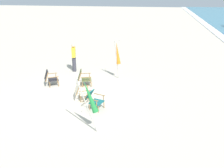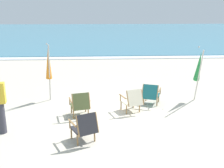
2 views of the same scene
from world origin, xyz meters
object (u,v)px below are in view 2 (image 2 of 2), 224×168
(beach_chair_far_center, at_px, (80,104))
(beach_chair_mid_center, at_px, (151,94))
(umbrella_furled_orange, at_px, (49,64))
(beach_chair_front_left, at_px, (132,100))
(umbrella_furled_green, at_px, (199,67))
(person_near_chairs, at_px, (0,104))
(beach_chair_back_right, at_px, (85,127))

(beach_chair_far_center, xyz_separation_m, beach_chair_mid_center, (2.40, 0.93, -0.01))
(umbrella_furled_orange, bearing_deg, beach_chair_mid_center, -10.47)
(beach_chair_front_left, height_order, beach_chair_far_center, beach_chair_far_center)
(umbrella_furled_green, bearing_deg, beach_chair_front_left, -160.22)
(beach_chair_front_left, distance_m, umbrella_furled_green, 2.74)
(beach_chair_front_left, height_order, umbrella_furled_orange, umbrella_furled_orange)
(beach_chair_front_left, height_order, person_near_chairs, person_near_chairs)
(beach_chair_far_center, distance_m, umbrella_furled_green, 4.36)
(beach_chair_mid_center, xyz_separation_m, person_near_chairs, (-4.46, -1.92, 0.42))
(beach_chair_far_center, bearing_deg, umbrella_furled_green, 15.70)
(beach_chair_back_right, bearing_deg, beach_chair_front_left, 53.04)
(beach_chair_mid_center, distance_m, umbrella_furled_green, 1.94)
(beach_chair_far_center, height_order, umbrella_furled_green, umbrella_furled_green)
(beach_chair_far_center, bearing_deg, beach_chair_mid_center, 21.10)
(beach_chair_front_left, xyz_separation_m, umbrella_furled_orange, (-2.86, 1.31, 0.96))
(beach_chair_back_right, bearing_deg, person_near_chairs, 164.04)
(beach_chair_far_center, bearing_deg, umbrella_furled_orange, 126.92)
(umbrella_furled_green, height_order, person_near_chairs, umbrella_furled_green)
(umbrella_furled_orange, distance_m, person_near_chairs, 2.78)
(beach_chair_back_right, height_order, umbrella_furled_orange, umbrella_furled_orange)
(beach_chair_far_center, height_order, beach_chair_back_right, same)
(umbrella_furled_green, xyz_separation_m, person_near_chairs, (-6.17, -2.15, -0.47))
(umbrella_furled_orange, bearing_deg, person_near_chairs, -108.52)
(beach_chair_far_center, xyz_separation_m, person_near_chairs, (-2.06, -1.00, 0.41))
(beach_chair_front_left, bearing_deg, umbrella_furled_orange, 155.34)
(beach_chair_far_center, relative_size, beach_chair_back_right, 0.96)
(umbrella_furled_orange, bearing_deg, beach_chair_far_center, -53.08)
(beach_chair_back_right, height_order, beach_chair_mid_center, beach_chair_back_right)
(beach_chair_front_left, height_order, beach_chair_mid_center, beach_chair_front_left)
(beach_chair_far_center, relative_size, beach_chair_mid_center, 0.89)
(person_near_chairs, bearing_deg, beach_chair_far_center, 25.80)
(beach_chair_far_center, relative_size, umbrella_furled_orange, 0.39)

